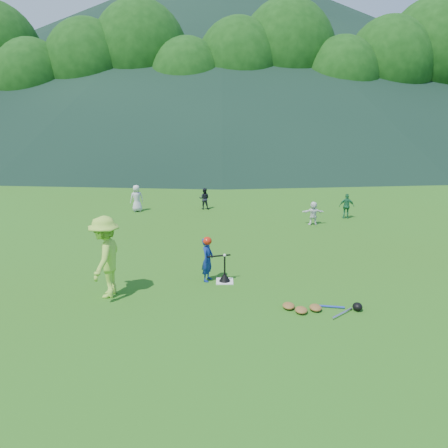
# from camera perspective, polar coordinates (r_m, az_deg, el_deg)

# --- Properties ---
(ground) EXTENTS (120.00, 120.00, 0.00)m
(ground) POSITION_cam_1_polar(r_m,az_deg,el_deg) (11.66, 0.09, -7.53)
(ground) COLOR #2F6116
(ground) RESTS_ON ground
(home_plate) EXTENTS (0.45, 0.45, 0.02)m
(home_plate) POSITION_cam_1_polar(r_m,az_deg,el_deg) (11.65, 0.09, -7.48)
(home_plate) COLOR silver
(home_plate) RESTS_ON ground
(baseball) EXTENTS (0.08, 0.08, 0.08)m
(baseball) POSITION_cam_1_polar(r_m,az_deg,el_deg) (11.39, 0.09, -4.10)
(baseball) COLOR white
(baseball) RESTS_ON batting_tee
(batter_child) EXTENTS (0.41, 0.50, 1.18)m
(batter_child) POSITION_cam_1_polar(r_m,az_deg,el_deg) (11.53, -2.18, -4.65)
(batter_child) COLOR navy
(batter_child) RESTS_ON ground
(adult_coach) EXTENTS (0.84, 1.34, 2.00)m
(adult_coach) POSITION_cam_1_polar(r_m,az_deg,el_deg) (10.86, -15.20, -4.18)
(adult_coach) COLOR #9AD33E
(adult_coach) RESTS_ON ground
(fielder_a) EXTENTS (0.67, 0.57, 1.17)m
(fielder_a) POSITION_cam_1_polar(r_m,az_deg,el_deg) (19.44, -11.33, 3.31)
(fielder_a) COLOR silver
(fielder_a) RESTS_ON ground
(fielder_b) EXTENTS (0.50, 0.41, 0.96)m
(fielder_b) POSITION_cam_1_polar(r_m,az_deg,el_deg) (19.55, -2.59, 3.33)
(fielder_b) COLOR black
(fielder_b) RESTS_ON ground
(fielder_c) EXTENTS (0.63, 0.32, 1.03)m
(fielder_c) POSITION_cam_1_polar(r_m,az_deg,el_deg) (18.59, 15.72, 2.26)
(fielder_c) COLOR #217042
(fielder_c) RESTS_ON ground
(fielder_d) EXTENTS (0.86, 0.29, 0.92)m
(fielder_d) POSITION_cam_1_polar(r_m,az_deg,el_deg) (17.30, 11.58, 1.40)
(fielder_d) COLOR white
(fielder_d) RESTS_ON ground
(batting_tee) EXTENTS (0.30, 0.30, 0.68)m
(batting_tee) POSITION_cam_1_polar(r_m,az_deg,el_deg) (11.61, 0.09, -6.94)
(batting_tee) COLOR black
(batting_tee) RESTS_ON home_plate
(batter_gear) EXTENTS (0.73, 0.26, 0.54)m
(batter_gear) POSITION_cam_1_polar(r_m,az_deg,el_deg) (11.37, -2.08, -2.38)
(batter_gear) COLOR red
(batter_gear) RESTS_ON ground
(equipment_pile) EXTENTS (1.80, 0.74, 0.19)m
(equipment_pile) POSITION_cam_1_polar(r_m,az_deg,el_deg) (10.31, 11.89, -10.66)
(equipment_pile) COLOR olive
(equipment_pile) RESTS_ON ground
(outfield_fence) EXTENTS (70.07, 0.08, 1.33)m
(outfield_fence) POSITION_cam_1_polar(r_m,az_deg,el_deg) (38.93, -0.28, 9.64)
(outfield_fence) COLOR gray
(outfield_fence) RESTS_ON ground
(tree_line) EXTENTS (70.04, 11.40, 14.82)m
(tree_line) POSITION_cam_1_polar(r_m,az_deg,el_deg) (44.73, -0.03, 20.01)
(tree_line) COLOR #382314
(tree_line) RESTS_ON ground
(distant_hills) EXTENTS (155.00, 140.00, 32.00)m
(distant_hills) POSITION_cam_1_polar(r_m,az_deg,el_deg) (93.45, -5.42, 21.64)
(distant_hills) COLOR black
(distant_hills) RESTS_ON ground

